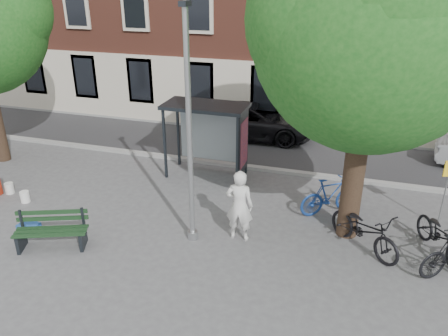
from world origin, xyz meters
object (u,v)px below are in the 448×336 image
bus_shelter (218,124)px  painter (239,206)px  lamppost (190,144)px  car_dark (253,121)px  bike_c (441,236)px  notice_sign (448,179)px  bike_a (365,230)px  bike_b (330,196)px  bench (52,232)px

bus_shelter → painter: 4.22m
lamppost → car_dark: 8.65m
bus_shelter → painter: bus_shelter is taller
bike_c → notice_sign: size_ratio=1.04×
bike_a → car_dark: bearing=74.6°
bike_c → lamppost: bearing=167.3°
lamppost → bike_a: size_ratio=2.70×
painter → bike_a: (3.24, 0.45, -0.42)m
painter → car_dark: painter is taller
lamppost → bike_b: size_ratio=3.14×
bike_c → car_dark: bearing=109.4°
bench → bike_a: bike_a is taller
lamppost → bench: lamppost is taller
painter → bike_a: size_ratio=0.89×
bus_shelter → bike_b: bus_shelter is taller
painter → notice_sign: notice_sign is taller
bench → bike_b: size_ratio=1.00×
bench → bike_c: (9.71, 2.63, 0.12)m
car_dark → bike_a: bearing=-152.5°
bench → notice_sign: 10.77m
lamppost → painter: bearing=18.4°
bike_a → notice_sign: (2.06, 1.83, 0.91)m
bike_a → bike_c: 1.90m
bus_shelter → car_dark: (0.22, 4.29, -1.18)m
bike_b → car_dark: bearing=-3.4°
lamppost → painter: size_ratio=3.02×
bike_b → bike_c: size_ratio=0.91×
lamppost → bike_c: size_ratio=2.86×
bench → bike_a: bearing=-5.2°
lamppost → bench: size_ratio=3.15×
bus_shelter → bike_b: 4.53m
bench → bike_c: size_ratio=0.91×
lamppost → notice_sign: bearing=22.5°
bench → car_dark: bearing=51.5°
bench → car_dark: (3.02, 9.84, 0.30)m
bus_shelter → bike_a: bearing=-32.9°
bike_a → notice_sign: 2.90m
car_dark → bus_shelter: bearing=172.0°
lamppost → painter: (1.20, 0.40, -1.77)m
bus_shelter → car_dark: size_ratio=0.53×
bike_c → bike_a: bearing=166.9°
car_dark → notice_sign: (6.87, -5.72, 0.77)m
notice_sign → bike_c: bearing=-116.4°
bus_shelter → car_dark: bearing=87.0°
bus_shelter → notice_sign: (7.10, -1.42, -0.41)m
painter → notice_sign: size_ratio=0.99×
bench → notice_sign: notice_sign is taller
bike_c → car_dark: (-6.69, 7.21, 0.18)m
bike_a → car_dark: size_ratio=0.43×
bike_c → car_dark: car_dark is taller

